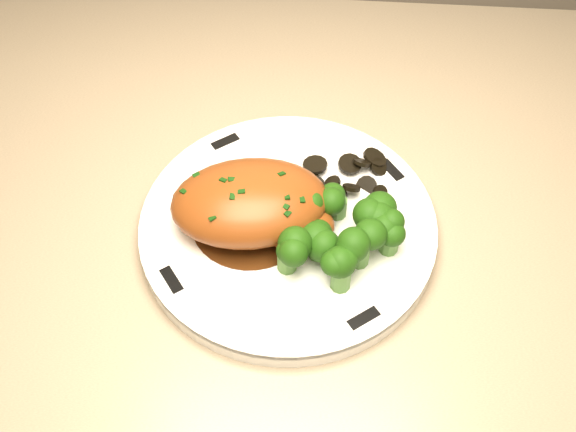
# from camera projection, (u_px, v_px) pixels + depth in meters

# --- Properties ---
(counter) EXTENTS (2.20, 0.73, 1.07)m
(counter) POSITION_uv_depth(u_px,v_px,m) (504.00, 386.00, 1.12)
(counter) COLOR brown
(counter) RESTS_ON ground
(plate) EXTENTS (0.29, 0.29, 0.02)m
(plate) POSITION_uv_depth(u_px,v_px,m) (288.00, 228.00, 0.70)
(plate) COLOR white
(plate) RESTS_ON counter
(rim_accent_0) EXTENTS (0.03, 0.03, 0.00)m
(rim_accent_0) POSITION_uv_depth(u_px,v_px,m) (392.00, 170.00, 0.74)
(rim_accent_0) COLOR black
(rim_accent_0) RESTS_ON plate
(rim_accent_1) EXTENTS (0.03, 0.03, 0.00)m
(rim_accent_1) POSITION_uv_depth(u_px,v_px,m) (225.00, 142.00, 0.76)
(rim_accent_1) COLOR black
(rim_accent_1) RESTS_ON plate
(rim_accent_2) EXTENTS (0.03, 0.03, 0.00)m
(rim_accent_2) POSITION_uv_depth(u_px,v_px,m) (171.00, 280.00, 0.65)
(rim_accent_2) COLOR black
(rim_accent_2) RESTS_ON plate
(rim_accent_3) EXTENTS (0.03, 0.03, 0.00)m
(rim_accent_3) POSITION_uv_depth(u_px,v_px,m) (364.00, 318.00, 0.63)
(rim_accent_3) COLOR black
(rim_accent_3) RESTS_ON plate
(gravy_pool) EXTENTS (0.12, 0.12, 0.00)m
(gravy_pool) POSITION_uv_depth(u_px,v_px,m) (251.00, 221.00, 0.70)
(gravy_pool) COLOR #3E1F0B
(gravy_pool) RESTS_ON plate
(chicken_breast) EXTENTS (0.17, 0.12, 0.06)m
(chicken_breast) POSITION_uv_depth(u_px,v_px,m) (255.00, 205.00, 0.67)
(chicken_breast) COLOR #934619
(chicken_breast) RESTS_ON plate
(mushroom_pile) EXTENTS (0.09, 0.07, 0.02)m
(mushroom_pile) POSITION_uv_depth(u_px,v_px,m) (352.00, 184.00, 0.72)
(mushroom_pile) COLOR black
(mushroom_pile) RESTS_ON plate
(broccoli_florets) EXTENTS (0.12, 0.11, 0.04)m
(broccoli_florets) POSITION_uv_depth(u_px,v_px,m) (339.00, 233.00, 0.66)
(broccoli_florets) COLOR #508337
(broccoli_florets) RESTS_ON plate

